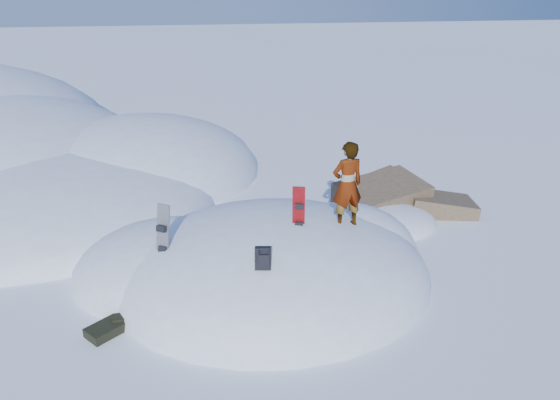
{
  "coord_description": "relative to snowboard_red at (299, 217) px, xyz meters",
  "views": [
    {
      "loc": [
        -1.37,
        -10.34,
        6.35
      ],
      "look_at": [
        0.21,
        0.3,
        1.77
      ],
      "focal_mm": 35.0,
      "sensor_mm": 36.0,
      "label": 1
    }
  ],
  "objects": [
    {
      "name": "snowboard_dark",
      "position": [
        -2.78,
        -0.01,
        -0.33
      ],
      "size": [
        0.41,
        0.41,
        1.51
      ],
      "rotation": [
        0.0,
        0.0,
        -0.59
      ],
      "color": "black",
      "rests_on": "snow_mound"
    },
    {
      "name": "ground",
      "position": [
        -0.51,
        0.31,
        -1.63
      ],
      "size": [
        120.0,
        120.0,
        0.0
      ],
      "primitive_type": "plane",
      "color": "white",
      "rests_on": "ground"
    },
    {
      "name": "backpack",
      "position": [
        -0.9,
        -1.29,
        -0.19
      ],
      "size": [
        0.34,
        0.39,
        0.49
      ],
      "rotation": [
        0.0,
        0.0,
        -0.15
      ],
      "color": "black",
      "rests_on": "snow_mound"
    },
    {
      "name": "snowboard_red",
      "position": [
        0.0,
        0.0,
        0.0
      ],
      "size": [
        0.27,
        0.2,
        1.38
      ],
      "rotation": [
        0.0,
        0.0,
        -0.26
      ],
      "color": "red",
      "rests_on": "snow_mound"
    },
    {
      "name": "gear_pile",
      "position": [
        -3.84,
        -1.16,
        -1.52
      ],
      "size": [
        0.89,
        0.77,
        0.23
      ],
      "rotation": [
        0.0,
        0.0,
        0.71
      ],
      "color": "black",
      "rests_on": "ground"
    },
    {
      "name": "person",
      "position": [
        1.06,
        0.2,
        0.57
      ],
      "size": [
        0.76,
        0.58,
        1.88
      ],
      "primitive_type": "imported",
      "rotation": [
        0.0,
        0.0,
        3.35
      ],
      "color": "slate",
      "rests_on": "snow_mound"
    },
    {
      "name": "snow_mound",
      "position": [
        -0.68,
        0.54,
        -1.63
      ],
      "size": [
        8.0,
        6.0,
        3.0
      ],
      "color": "white",
      "rests_on": "ground"
    },
    {
      "name": "rock_outcrop",
      "position": [
        3.21,
        3.31,
        -1.62
      ],
      "size": [
        4.68,
        4.41,
        1.68
      ],
      "color": "brown",
      "rests_on": "ground"
    }
  ]
}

